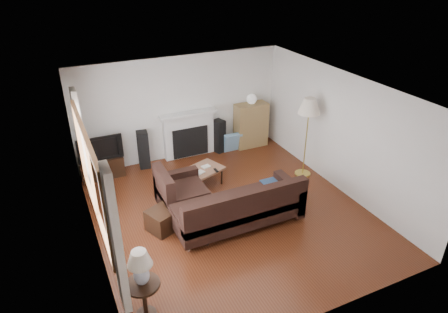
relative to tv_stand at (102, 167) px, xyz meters
name	(u,v)px	position (x,y,z in m)	size (l,w,h in m)	color
room	(231,156)	(2.00, -2.50, 1.02)	(5.10, 5.60, 2.54)	#512312
window	(91,176)	(-0.45, -2.70, 1.32)	(0.12, 2.74, 1.54)	#956037
curtain_near	(117,242)	(-0.40, -4.22, 1.17)	(0.10, 0.35, 2.10)	beige
curtain_far	(82,144)	(-0.40, -1.18, 1.17)	(0.10, 0.35, 2.10)	beige
fireplace	(189,134)	(2.15, 0.14, 0.34)	(1.40, 0.26, 1.15)	white
tv_stand	(102,167)	(0.00, 0.00, 0.00)	(0.93, 0.42, 0.47)	black
television	(99,147)	(0.01, 0.00, 0.51)	(0.96, 0.13, 0.55)	black
speaker_left	(143,150)	(0.98, 0.05, 0.21)	(0.25, 0.30, 0.89)	black
speaker_right	(219,136)	(2.91, 0.05, 0.19)	(0.23, 0.28, 0.84)	black
bookshelf	(251,125)	(3.80, 0.02, 0.34)	(0.83, 0.40, 1.14)	olive
globe_lamp	(252,99)	(3.80, 0.02, 1.04)	(0.25, 0.25, 0.25)	white
sectional_sofa	(238,205)	(1.97, -2.86, 0.19)	(2.61, 1.91, 0.84)	black
coffee_table	(198,180)	(1.78, -1.39, -0.02)	(1.09, 0.60, 0.43)	brown
footstool	(162,220)	(0.65, -2.44, -0.03)	(0.48, 0.48, 0.40)	black
floor_lamp	(306,138)	(4.16, -1.84, 0.68)	(0.47, 0.47, 1.82)	gold
side_table	(145,299)	(-0.15, -4.21, 0.06)	(0.48, 0.48, 0.59)	black
table_lamp	(141,268)	(-0.15, -4.21, 0.63)	(0.34, 0.34, 0.54)	silver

